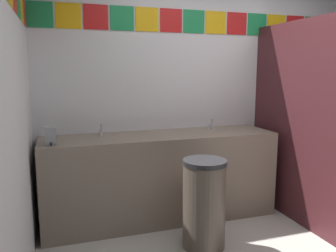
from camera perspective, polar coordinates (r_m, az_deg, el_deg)
name	(u,v)px	position (r m, az deg, el deg)	size (l,w,h in m)	color
wall_back	(213,91)	(3.94, 7.48, 5.87)	(3.88, 0.09, 2.56)	silver
wall_side	(1,115)	(2.01, -26.15, 1.70)	(0.09, 3.08, 2.56)	silver
vanity_counter	(161,176)	(3.52, -1.16, -8.34)	(2.34, 0.59, 0.88)	gray
faucet_left	(101,131)	(3.38, -11.17, -0.83)	(0.04, 0.10, 0.14)	silver
faucet_right	(210,125)	(3.70, 7.10, 0.15)	(0.04, 0.10, 0.14)	silver
soap_dispenser	(51,136)	(3.09, -19.04, -1.62)	(0.09, 0.09, 0.16)	gray
stall_divider	(325,125)	(3.57, 24.84, 0.09)	(0.92, 1.36, 2.00)	#471E23
toilet	(320,178)	(4.30, 24.11, -7.90)	(0.39, 0.49, 0.74)	white
trash_bin	(204,204)	(3.00, 6.06, -12.80)	(0.37, 0.37, 0.78)	brown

